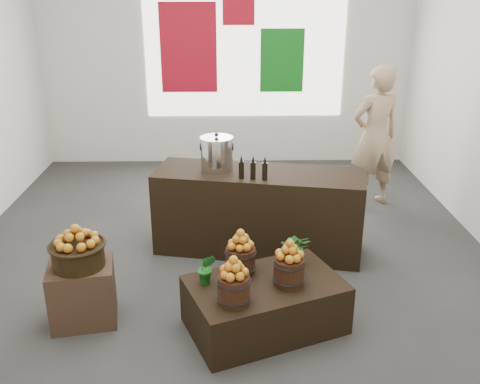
{
  "coord_description": "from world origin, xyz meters",
  "views": [
    {
      "loc": [
        0.04,
        -5.31,
        2.88
      ],
      "look_at": [
        0.14,
        -0.4,
        0.95
      ],
      "focal_mm": 40.0,
      "sensor_mm": 36.0,
      "label": 1
    }
  ],
  "objects_px": {
    "wicker_basket": "(78,255)",
    "counter": "(258,211)",
    "crate": "(83,293)",
    "display_table": "(265,305)",
    "stock_pot_left": "(217,155)",
    "shopper": "(375,137)"
  },
  "relations": [
    {
      "from": "wicker_basket",
      "to": "stock_pot_left",
      "type": "height_order",
      "value": "stock_pot_left"
    },
    {
      "from": "wicker_basket",
      "to": "counter",
      "type": "bearing_deg",
      "value": 39.92
    },
    {
      "from": "crate",
      "to": "shopper",
      "type": "xyz_separation_m",
      "value": [
        3.27,
        2.71,
        0.67
      ]
    },
    {
      "from": "stock_pot_left",
      "to": "shopper",
      "type": "relative_size",
      "value": 0.19
    },
    {
      "from": "crate",
      "to": "wicker_basket",
      "type": "relative_size",
      "value": 1.25
    },
    {
      "from": "stock_pot_left",
      "to": "shopper",
      "type": "distance_m",
      "value": 2.43
    },
    {
      "from": "crate",
      "to": "counter",
      "type": "height_order",
      "value": "counter"
    },
    {
      "from": "wicker_basket",
      "to": "stock_pot_left",
      "type": "xyz_separation_m",
      "value": [
        1.19,
        1.47,
        0.45
      ]
    },
    {
      "from": "display_table",
      "to": "shopper",
      "type": "height_order",
      "value": "shopper"
    },
    {
      "from": "crate",
      "to": "stock_pot_left",
      "type": "xyz_separation_m",
      "value": [
        1.19,
        1.47,
        0.83
      ]
    },
    {
      "from": "counter",
      "to": "stock_pot_left",
      "type": "relative_size",
      "value": 6.47
    },
    {
      "from": "counter",
      "to": "shopper",
      "type": "height_order",
      "value": "shopper"
    },
    {
      "from": "display_table",
      "to": "shopper",
      "type": "xyz_separation_m",
      "value": [
        1.64,
        2.84,
        0.73
      ]
    },
    {
      "from": "crate",
      "to": "display_table",
      "type": "distance_m",
      "value": 1.63
    },
    {
      "from": "crate",
      "to": "shopper",
      "type": "bearing_deg",
      "value": 39.65
    },
    {
      "from": "wicker_basket",
      "to": "shopper",
      "type": "bearing_deg",
      "value": 39.65
    },
    {
      "from": "counter",
      "to": "shopper",
      "type": "distance_m",
      "value": 2.15
    },
    {
      "from": "crate",
      "to": "stock_pot_left",
      "type": "distance_m",
      "value": 2.06
    },
    {
      "from": "crate",
      "to": "counter",
      "type": "xyz_separation_m",
      "value": [
        1.65,
        1.38,
        0.19
      ]
    },
    {
      "from": "display_table",
      "to": "stock_pot_left",
      "type": "xyz_separation_m",
      "value": [
        -0.44,
        1.6,
        0.89
      ]
    },
    {
      "from": "wicker_basket",
      "to": "display_table",
      "type": "xyz_separation_m",
      "value": [
        1.63,
        -0.13,
        -0.44
      ]
    },
    {
      "from": "wicker_basket",
      "to": "counter",
      "type": "relative_size",
      "value": 0.2
    }
  ]
}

